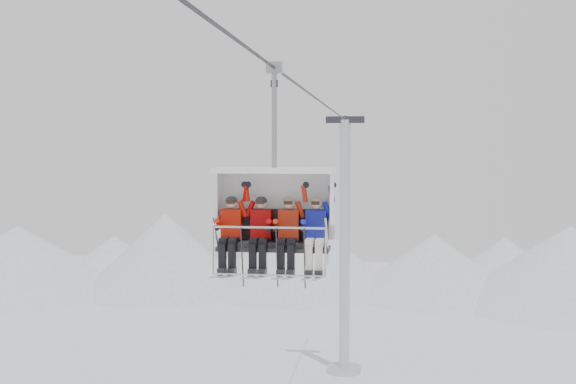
# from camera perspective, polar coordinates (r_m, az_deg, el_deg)

# --- Properties ---
(ridgeline) EXTENTS (72.00, 21.00, 7.00)m
(ridgeline) POSITION_cam_1_polar(r_m,az_deg,el_deg) (58.42, 4.04, -5.42)
(ridgeline) COLOR silver
(ridgeline) RESTS_ON ground
(lift_tower_right) EXTENTS (2.00, 1.80, 13.48)m
(lift_tower_right) POSITION_cam_1_polar(r_m,az_deg,el_deg) (38.10, 4.49, -5.66)
(lift_tower_right) COLOR silver
(lift_tower_right) RESTS_ON ground
(haul_cable) EXTENTS (0.06, 50.00, 0.06)m
(haul_cable) POSITION_cam_1_polar(r_m,az_deg,el_deg) (15.79, 0.00, 9.01)
(haul_cable) COLOR #2C2C31
(haul_cable) RESTS_ON lift_tower_left
(chairlift_carrier) EXTENTS (2.28, 1.17, 3.98)m
(chairlift_carrier) POSITION_cam_1_polar(r_m,az_deg,el_deg) (13.95, -1.01, -1.12)
(chairlift_carrier) COLOR black
(chairlift_carrier) RESTS_ON haul_cable
(skier_far_left) EXTENTS (0.39, 1.69, 1.57)m
(skier_far_left) POSITION_cam_1_polar(r_m,az_deg,el_deg) (13.84, -4.55, -3.09)
(skier_far_left) COLOR red
(skier_far_left) RESTS_ON chairlift_carrier
(skier_center_left) EXTENTS (0.39, 1.69, 1.57)m
(skier_center_left) POSITION_cam_1_polar(r_m,az_deg,el_deg) (13.73, -2.19, -3.13)
(skier_center_left) COLOR #A40607
(skier_center_left) RESTS_ON chairlift_carrier
(skier_center_right) EXTENTS (0.39, 1.69, 1.57)m
(skier_center_right) POSITION_cam_1_polar(r_m,az_deg,el_deg) (13.65, 0.02, -3.17)
(skier_center_right) COLOR #B4230F
(skier_center_right) RESTS_ON chairlift_carrier
(skier_far_right) EXTENTS (0.39, 1.69, 1.57)m
(skier_far_right) POSITION_cam_1_polar(r_m,az_deg,el_deg) (13.59, 2.19, -3.20)
(skier_far_right) COLOR navy
(skier_far_right) RESTS_ON chairlift_carrier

